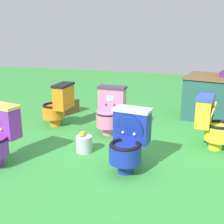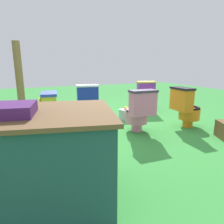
# 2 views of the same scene
# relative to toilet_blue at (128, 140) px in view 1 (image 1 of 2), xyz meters

# --- Properties ---
(ground) EXTENTS (14.00, 14.00, 0.00)m
(ground) POSITION_rel_toilet_blue_xyz_m (-0.10, 0.25, -0.37)
(ground) COLOR green
(toilet_blue) EXTENTS (0.48, 0.55, 0.73)m
(toilet_blue) POSITION_rel_toilet_blue_xyz_m (0.00, 0.00, 0.00)
(toilet_blue) COLOR #192D9E
(toilet_blue) RESTS_ON ground
(toilet_yellow) EXTENTS (0.54, 0.47, 0.73)m
(toilet_yellow) POSITION_rel_toilet_blue_xyz_m (0.94, 0.94, 0.00)
(toilet_yellow) COLOR yellow
(toilet_yellow) RESTS_ON ground
(toilet_pink) EXTENTS (0.44, 0.51, 0.73)m
(toilet_pink) POSITION_rel_toilet_blue_xyz_m (-0.55, 1.14, -0.00)
(toilet_pink) COLOR pink
(toilet_pink) RESTS_ON ground
(toilet_orange) EXTENTS (0.51, 0.44, 0.73)m
(toilet_orange) POSITION_rel_toilet_blue_xyz_m (-1.47, 1.22, 0.00)
(toilet_orange) COLOR orange
(toilet_orange) RESTS_ON ground
(small_crate) EXTENTS (0.38, 0.45, 0.26)m
(small_crate) POSITION_rel_toilet_blue_xyz_m (-1.64, 1.96, -0.24)
(small_crate) COLOR brown
(small_crate) RESTS_ON ground
(lemon_bucket) EXTENTS (0.22, 0.22, 0.28)m
(lemon_bucket) POSITION_rel_toilet_blue_xyz_m (-0.68, 0.34, -0.26)
(lemon_bucket) COLOR #B7B7BF
(lemon_bucket) RESTS_ON ground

